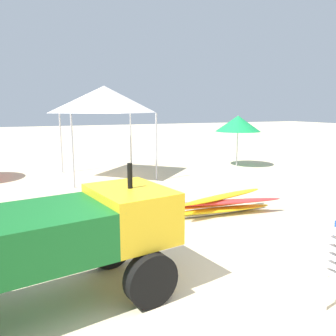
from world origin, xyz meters
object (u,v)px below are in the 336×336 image
surfboard_pile (219,205)px  utility_cart (64,236)px  beach_umbrella_left (238,124)px  popup_canopy (105,100)px

surfboard_pile → utility_cart: bearing=-148.5°
surfboard_pile → beach_umbrella_left: beach_umbrella_left is taller
utility_cart → popup_canopy: popup_canopy is taller
surfboard_pile → popup_canopy: 5.40m
surfboard_pile → beach_umbrella_left: 6.23m
utility_cart → beach_umbrella_left: (7.09, 6.75, 0.79)m
surfboard_pile → beach_umbrella_left: bearing=51.2°
beach_umbrella_left → surfboard_pile: bearing=-128.8°
utility_cart → surfboard_pile: (3.28, 2.02, -0.58)m
utility_cart → beach_umbrella_left: bearing=43.6°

